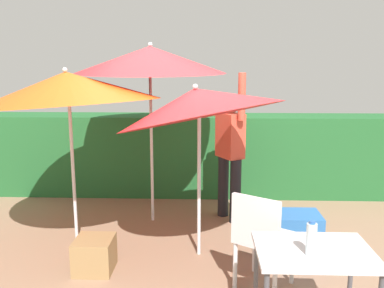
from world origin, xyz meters
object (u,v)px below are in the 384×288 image
at_px(cooler_box, 292,234).
at_px(crate_cardboard, 95,255).
at_px(umbrella_orange, 67,88).
at_px(person_vendor, 230,148).
at_px(bottle_water, 311,239).
at_px(folding_table, 314,261).
at_px(umbrella_yellow, 150,60).
at_px(umbrella_rainbow, 197,103).
at_px(chair_plastic, 262,235).

xyz_separation_m(cooler_box, crate_cardboard, (-1.99, -0.44, -0.06)).
height_order(umbrella_orange, cooler_box, umbrella_orange).
distance_m(person_vendor, crate_cardboard, 2.12).
bearing_deg(bottle_water, folding_table, 60.37).
distance_m(umbrella_yellow, crate_cardboard, 2.32).
relative_size(umbrella_orange, umbrella_yellow, 0.90).
distance_m(person_vendor, bottle_water, 2.52).
relative_size(person_vendor, folding_table, 2.35).
xyz_separation_m(umbrella_rainbow, chair_plastic, (0.58, -0.64, -1.09)).
bearing_deg(bottle_water, umbrella_yellow, 120.05).
bearing_deg(folding_table, umbrella_orange, 143.75).
bearing_deg(cooler_box, chair_plastic, -120.64).
relative_size(person_vendor, crate_cardboard, 5.12).
bearing_deg(chair_plastic, cooler_box, 59.36).
bearing_deg(cooler_box, umbrella_yellow, 150.80).
height_order(umbrella_rainbow, crate_cardboard, umbrella_rainbow).
relative_size(umbrella_orange, person_vendor, 1.07).
xyz_separation_m(umbrella_yellow, cooler_box, (1.59, -0.89, -1.81)).
distance_m(chair_plastic, folding_table, 0.76).
distance_m(umbrella_rainbow, folding_table, 1.86).
distance_m(chair_plastic, bottle_water, 0.87).
height_order(umbrella_orange, bottle_water, umbrella_orange).
relative_size(umbrella_orange, bottle_water, 8.41).
bearing_deg(chair_plastic, folding_table, -69.30).
height_order(person_vendor, crate_cardboard, person_vendor).
distance_m(umbrella_orange, person_vendor, 2.09).
bearing_deg(person_vendor, umbrella_orange, -156.63).
relative_size(umbrella_yellow, crate_cardboard, 6.08).
xyz_separation_m(crate_cardboard, bottle_water, (1.78, -1.06, 0.67)).
relative_size(cooler_box, folding_table, 0.71).
bearing_deg(umbrella_yellow, crate_cardboard, -106.58).
distance_m(chair_plastic, cooler_box, 0.88).
distance_m(cooler_box, folding_table, 1.48).
distance_m(umbrella_rainbow, umbrella_yellow, 1.21).
bearing_deg(person_vendor, umbrella_yellow, -174.80).
xyz_separation_m(umbrella_orange, crate_cardboard, (0.40, -0.65, -1.56)).
relative_size(crate_cardboard, folding_table, 0.46).
relative_size(umbrella_orange, crate_cardboard, 5.50).
xyz_separation_m(chair_plastic, crate_cardboard, (-1.56, 0.28, -0.35)).
height_order(umbrella_orange, folding_table, umbrella_orange).
distance_m(umbrella_yellow, bottle_water, 3.01).
height_order(crate_cardboard, bottle_water, bottle_water).
bearing_deg(umbrella_orange, chair_plastic, -25.42).
bearing_deg(umbrella_rainbow, chair_plastic, -47.89).
bearing_deg(bottle_water, crate_cardboard, 149.10).
distance_m(chair_plastic, crate_cardboard, 1.62).
distance_m(umbrella_orange, chair_plastic, 2.49).
bearing_deg(folding_table, person_vendor, 100.72).
relative_size(person_vendor, cooler_box, 3.32).
bearing_deg(chair_plastic, umbrella_rainbow, 132.11).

